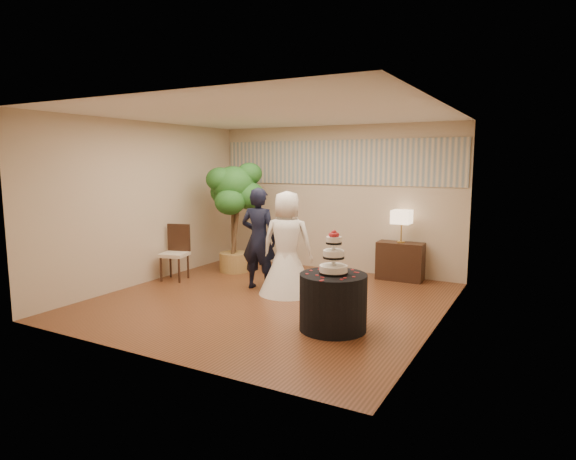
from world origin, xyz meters
The scene contains 15 objects.
floor centered at (0.00, 0.00, 0.00)m, with size 5.00×5.00×0.00m, color brown.
ceiling centered at (0.00, 0.00, 2.80)m, with size 5.00×5.00×0.00m, color white.
wall_back centered at (0.00, 2.50, 1.40)m, with size 5.00×0.06×2.80m, color #CAB495.
wall_front centered at (0.00, -2.50, 1.40)m, with size 5.00×0.06×2.80m, color #CAB495.
wall_left centered at (-2.50, 0.00, 1.40)m, with size 0.06×5.00×2.80m, color #CAB495.
wall_right centered at (2.50, 0.00, 1.40)m, with size 0.06×5.00×2.80m, color #CAB495.
mural_border centered at (0.00, 2.48, 2.10)m, with size 4.90×0.02×0.85m, color #AEAEA1.
groom centered at (-0.52, 0.52, 0.85)m, with size 0.62×0.41×1.70m, color black.
bride centered at (0.04, 0.47, 0.83)m, with size 0.91×0.91×1.66m, color white.
cake_table centered at (1.36, -0.72, 0.36)m, with size 0.85×0.85×0.72m, color black.
wedding_cake centered at (1.36, -0.72, 1.00)m, with size 0.36×0.36×0.56m, color white, non-canonical shape.
console centered at (1.39, 2.25, 0.34)m, with size 0.82×0.36×0.68m, color black.
table_lamp centered at (1.39, 2.25, 0.97)m, with size 0.32×0.32×0.58m, color #D8B78E, non-canonical shape.
ficus_tree centered at (-1.63, 1.38, 1.07)m, with size 1.02×1.02×2.14m, color #235C1E, non-canonical shape.
side_chair centered at (-2.17, 0.29, 0.50)m, with size 0.45×0.47×0.99m, color black, non-canonical shape.
Camera 1 is at (3.69, -6.15, 2.11)m, focal length 30.00 mm.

